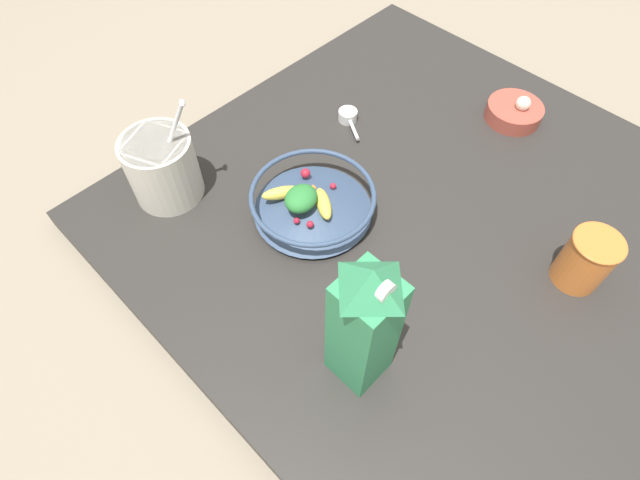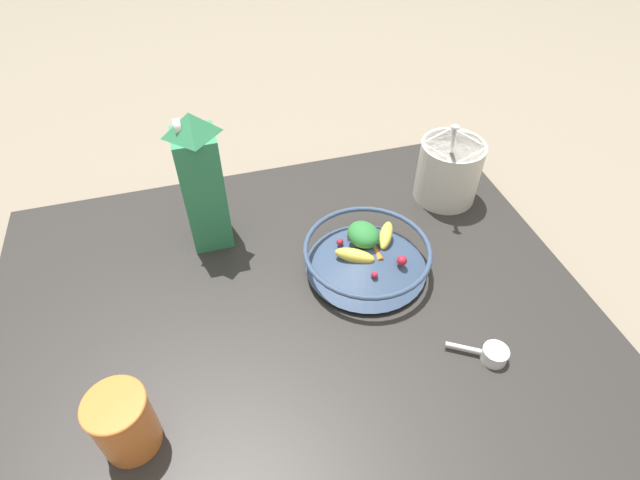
# 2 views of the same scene
# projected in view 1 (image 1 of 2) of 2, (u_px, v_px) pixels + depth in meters

# --- Properties ---
(ground_plane) EXTENTS (6.00, 6.00, 0.00)m
(ground_plane) POSITION_uv_depth(u_px,v_px,m) (423.00, 223.00, 1.03)
(ground_plane) COLOR gray
(countertop) EXTENTS (1.08, 1.08, 0.04)m
(countertop) POSITION_uv_depth(u_px,v_px,m) (424.00, 217.00, 1.01)
(countertop) COLOR #2D2B28
(countertop) RESTS_ON ground_plane
(fruit_bowl) EXTENTS (0.24, 0.24, 0.09)m
(fruit_bowl) POSITION_uv_depth(u_px,v_px,m) (312.00, 201.00, 0.96)
(fruit_bowl) COLOR #384C6B
(fruit_bowl) RESTS_ON countertop
(milk_carton) EXTENTS (0.08, 0.08, 0.29)m
(milk_carton) POSITION_uv_depth(u_px,v_px,m) (364.00, 325.00, 0.69)
(milk_carton) COLOR #338C59
(milk_carton) RESTS_ON countertop
(yogurt_tub) EXTENTS (0.14, 0.14, 0.23)m
(yogurt_tub) POSITION_uv_depth(u_px,v_px,m) (162.00, 165.00, 0.96)
(yogurt_tub) COLOR silver
(yogurt_tub) RESTS_ON countertop
(drinking_cup) EXTENTS (0.09, 0.09, 0.11)m
(drinking_cup) POSITION_uv_depth(u_px,v_px,m) (587.00, 259.00, 0.86)
(drinking_cup) COLOR orange
(drinking_cup) RESTS_ON countertop
(measuring_scoop) EXTENTS (0.07, 0.09, 0.03)m
(measuring_scoop) POSITION_uv_depth(u_px,v_px,m) (348.00, 117.00, 1.14)
(measuring_scoop) COLOR white
(measuring_scoop) RESTS_ON countertop
(garlic_bowl) EXTENTS (0.13, 0.13, 0.06)m
(garlic_bowl) POSITION_uv_depth(u_px,v_px,m) (514.00, 112.00, 1.14)
(garlic_bowl) COLOR #B24C3D
(garlic_bowl) RESTS_ON countertop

